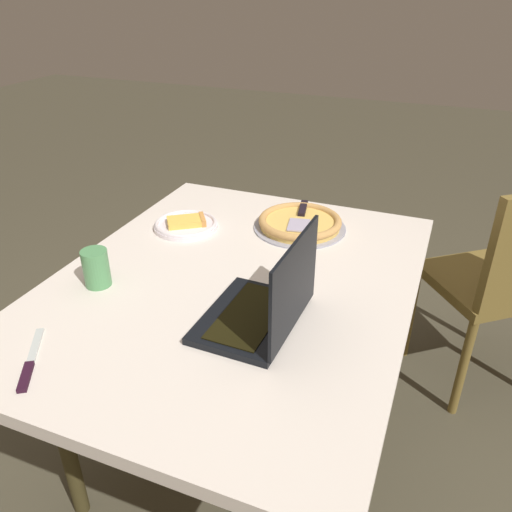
{
  "coord_description": "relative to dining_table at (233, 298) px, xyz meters",
  "views": [
    {
      "loc": [
        -1.13,
        -0.53,
        1.5
      ],
      "look_at": [
        0.07,
        -0.04,
        0.78
      ],
      "focal_mm": 35.84,
      "sensor_mm": 36.0,
      "label": 1
    }
  ],
  "objects": [
    {
      "name": "pizza_tray",
      "position": [
        0.4,
        -0.08,
        0.08
      ],
      "size": [
        0.32,
        0.32,
        0.04
      ],
      "color": "#9698AA",
      "rests_on": "dining_table"
    },
    {
      "name": "pizza_plate",
      "position": [
        0.25,
        0.29,
        0.07
      ],
      "size": [
        0.22,
        0.22,
        0.04
      ],
      "color": "white",
      "rests_on": "dining_table"
    },
    {
      "name": "dining_table",
      "position": [
        0.0,
        0.0,
        0.0
      ],
      "size": [
        1.27,
        1.0,
        0.73
      ],
      "color": "beige",
      "rests_on": "ground_plane"
    },
    {
      "name": "table_knife",
      "position": [
        -0.5,
        0.27,
        0.06
      ],
      "size": [
        0.2,
        0.13,
        0.01
      ],
      "color": "#B9C2BE",
      "rests_on": "dining_table"
    },
    {
      "name": "ground_plane",
      "position": [
        0.0,
        0.0,
        -0.67
      ],
      "size": [
        12.0,
        12.0,
        0.0
      ],
      "primitive_type": "plane",
      "color": "#443F2F"
    },
    {
      "name": "drink_cup",
      "position": [
        -0.16,
        0.34,
        0.12
      ],
      "size": [
        0.07,
        0.07,
        0.11
      ],
      "color": "#4F8F57",
      "rests_on": "dining_table"
    },
    {
      "name": "laptop",
      "position": [
        -0.16,
        -0.16,
        0.12
      ],
      "size": [
        0.31,
        0.24,
        0.25
      ],
      "color": "black",
      "rests_on": "dining_table"
    },
    {
      "name": "chair_near",
      "position": [
        0.7,
        -0.77,
        -0.15
      ],
      "size": [
        0.56,
        0.56,
        0.9
      ],
      "color": "brown",
      "rests_on": "ground_plane"
    }
  ]
}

